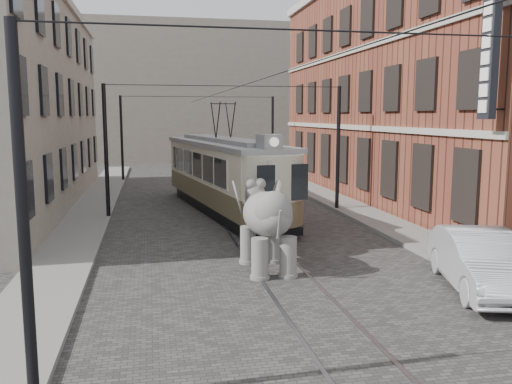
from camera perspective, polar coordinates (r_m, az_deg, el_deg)
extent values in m
plane|color=#45423F|center=(19.35, 0.07, -5.61)|extent=(120.00, 120.00, 0.00)
cube|color=slate|center=(21.31, 16.15, -4.45)|extent=(2.00, 60.00, 0.15)
cube|color=slate|center=(19.18, -19.44, -5.98)|extent=(2.00, 60.00, 0.15)
cube|color=brown|center=(31.15, 17.19, 10.36)|extent=(8.00, 26.00, 12.00)
cube|color=gray|center=(58.60, -7.76, 10.41)|extent=(28.00, 10.00, 14.00)
imported|color=#A1A2A5|center=(15.45, 22.87, -6.78)|extent=(2.90, 5.08, 1.58)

